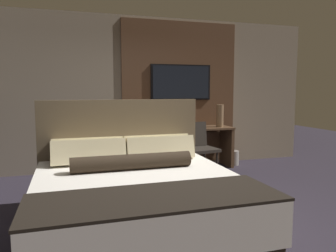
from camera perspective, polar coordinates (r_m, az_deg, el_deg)
The scene contains 9 objects.
ground_plane at distance 3.88m, azimuth 1.31°, elevation -15.83°, with size 16.00×16.00×0.00m, color #28232D.
wall_back_tv_panel at distance 6.14m, azimuth -5.27°, elevation 5.68°, with size 7.20×0.09×2.80m.
bed at distance 3.49m, azimuth -5.55°, elevation -12.04°, with size 2.06×2.19×1.34m.
desk at distance 6.14m, azimuth 2.96°, elevation -2.54°, with size 1.76×0.56×0.77m.
tv at distance 6.29m, azimuth 2.28°, elevation 7.62°, with size 1.19×0.04×0.67m.
desk_chair at distance 5.63m, azimuth 5.08°, elevation -3.09°, with size 0.60×0.59×0.91m.
vase_tall at distance 6.25m, azimuth 9.02°, elevation 1.78°, with size 0.14×0.14×0.42m.
book at distance 5.90m, azimuth -2.67°, elevation -0.33°, with size 0.25×0.20×0.03m.
waste_bin at distance 6.57m, azimuth 11.27°, elevation -5.45°, with size 0.22×0.22×0.28m.
Camera 1 is at (-1.14, -3.41, 1.46)m, focal length 35.00 mm.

